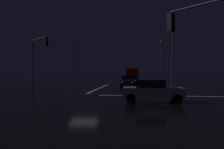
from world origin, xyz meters
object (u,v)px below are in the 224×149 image
at_px(sedan_green, 128,81).
at_px(sedan_black, 130,79).
at_px(streetlamp_right_far, 161,58).
at_px(box_truck, 132,74).
at_px(sedan_blue, 131,80).
at_px(streetlamp_right_near, 172,51).
at_px(sedan_silver_crossing, 152,90).
at_px(traffic_signal_nw, 38,52).
at_px(streetlamp_left_far, 72,55).
at_px(traffic_signal_se, 205,34).

xyz_separation_m(sedan_green, sedan_black, (-0.00, 11.44, 0.00)).
bearing_deg(streetlamp_right_far, box_truck, -176.72).
bearing_deg(sedan_black, sedan_blue, -86.64).
bearing_deg(streetlamp_right_near, sedan_blue, 156.95).
bearing_deg(streetlamp_right_near, streetlamp_right_far, 90.00).
bearing_deg(streetlamp_right_near, sedan_silver_crossing, -102.82).
bearing_deg(sedan_green, sedan_blue, 86.55).
relative_size(traffic_signal_nw, streetlamp_left_far, 0.65).
bearing_deg(streetlamp_right_far, streetlamp_left_far, -180.00).
bearing_deg(traffic_signal_se, sedan_silver_crossing, 118.16).
distance_m(box_truck, streetlamp_left_far, 14.55).
height_order(streetlamp_right_far, streetlamp_left_far, streetlamp_left_far).
xyz_separation_m(sedan_black, streetlamp_left_far, (-13.67, 7.54, 5.08)).
bearing_deg(sedan_black, traffic_signal_se, -81.47).
height_order(sedan_black, traffic_signal_nw, traffic_signal_nw).
bearing_deg(streetlamp_right_far, traffic_signal_se, -92.75).
height_order(sedan_green, streetlamp_left_far, streetlamp_left_far).
bearing_deg(sedan_blue, box_truck, 90.35).
relative_size(traffic_signal_nw, traffic_signal_se, 1.13).
relative_size(sedan_blue, streetlamp_right_near, 0.47).
distance_m(sedan_green, sedan_silver_crossing, 15.69).
height_order(sedan_green, sedan_black, same).
bearing_deg(sedan_blue, sedan_silver_crossing, -84.55).
distance_m(sedan_blue, sedan_silver_crossing, 21.24).
bearing_deg(traffic_signal_se, sedan_green, 103.28).
bearing_deg(sedan_green, sedan_black, 90.01).
relative_size(sedan_blue, streetlamp_left_far, 0.42).
relative_size(sedan_green, sedan_black, 1.00).
bearing_deg(sedan_black, streetlamp_left_far, 151.12).
xyz_separation_m(sedan_black, streetlamp_right_far, (6.56, 7.54, 4.42)).
distance_m(sedan_green, box_truck, 18.64).
distance_m(box_truck, sedan_silver_crossing, 34.21).
bearing_deg(box_truck, streetlamp_left_far, 178.51).
xyz_separation_m(box_truck, streetlamp_left_far, (-13.93, 0.36, 4.17)).
xyz_separation_m(streetlamp_left_far, streetlamp_right_near, (20.23, -16.00, -0.59)).
distance_m(sedan_black, box_truck, 7.24).
bearing_deg(sedan_green, sedan_silver_crossing, -81.37).
xyz_separation_m(box_truck, traffic_signal_se, (4.43, -38.50, 2.35)).
bearing_deg(sedan_green, streetlamp_right_far, 70.92).
xyz_separation_m(sedan_blue, sedan_black, (-0.34, 5.81, 0.00)).
relative_size(box_truck, sedan_silver_crossing, 1.91).
bearing_deg(sedan_blue, streetlamp_right_far, 65.01).
height_order(traffic_signal_nw, traffic_signal_se, traffic_signal_nw).
bearing_deg(streetlamp_right_far, streetlamp_right_near, -90.00).
xyz_separation_m(sedan_silver_crossing, traffic_signal_se, (2.34, -4.37, 3.26)).
bearing_deg(box_truck, sedan_silver_crossing, -86.49).
distance_m(sedan_silver_crossing, streetlamp_left_far, 38.37).
xyz_separation_m(traffic_signal_se, streetlamp_right_near, (1.87, 22.87, 1.23)).
xyz_separation_m(traffic_signal_se, streetlamp_left_far, (-18.37, 38.87, 1.82)).
height_order(sedan_blue, traffic_signal_nw, traffic_signal_nw).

